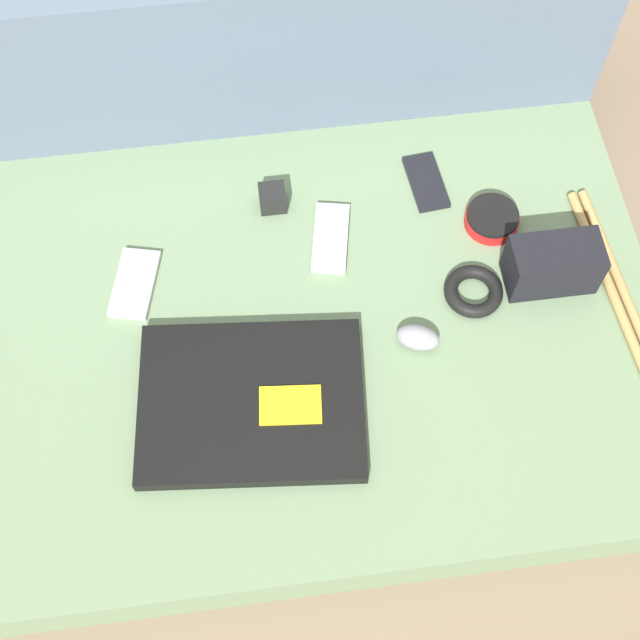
% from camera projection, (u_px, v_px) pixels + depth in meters
% --- Properties ---
extents(ground_plane, '(8.00, 8.00, 0.00)m').
position_uv_depth(ground_plane, '(320.00, 354.00, 1.46)').
color(ground_plane, '#7A6651').
extents(couch_seat, '(1.06, 0.76, 0.10)m').
position_uv_depth(couch_seat, '(320.00, 340.00, 1.42)').
color(couch_seat, slate).
rests_on(couch_seat, ground_plane).
extents(couch_backrest, '(1.06, 0.20, 0.41)m').
position_uv_depth(couch_backrest, '(283.00, 46.00, 1.50)').
color(couch_backrest, slate).
rests_on(couch_backrest, ground_plane).
extents(laptop, '(0.35, 0.28, 0.03)m').
position_uv_depth(laptop, '(252.00, 402.00, 1.30)').
color(laptop, black).
rests_on(laptop, couch_seat).
extents(computer_mouse, '(0.08, 0.06, 0.03)m').
position_uv_depth(computer_mouse, '(418.00, 338.00, 1.34)').
color(computer_mouse, gray).
rests_on(computer_mouse, couch_seat).
extents(speaker_puck, '(0.09, 0.09, 0.03)m').
position_uv_depth(speaker_puck, '(492.00, 219.00, 1.45)').
color(speaker_puck, red).
rests_on(speaker_puck, couch_seat).
extents(phone_silver, '(0.08, 0.13, 0.01)m').
position_uv_depth(phone_silver, '(331.00, 238.00, 1.44)').
color(phone_silver, '#B7B7BC').
rests_on(phone_silver, couch_seat).
extents(phone_black, '(0.09, 0.13, 0.01)m').
position_uv_depth(phone_black, '(135.00, 284.00, 1.40)').
color(phone_black, '#B7B7BC').
rests_on(phone_black, couch_seat).
extents(phone_small, '(0.06, 0.12, 0.01)m').
position_uv_depth(phone_small, '(426.00, 182.00, 1.49)').
color(phone_small, black).
rests_on(phone_small, couch_seat).
extents(camera_pouch, '(0.14, 0.07, 0.09)m').
position_uv_depth(camera_pouch, '(553.00, 265.00, 1.37)').
color(camera_pouch, black).
rests_on(camera_pouch, couch_seat).
extents(charger_brick, '(0.04, 0.04, 0.04)m').
position_uv_depth(charger_brick, '(272.00, 198.00, 1.46)').
color(charger_brick, black).
rests_on(charger_brick, couch_seat).
extents(cable_coil, '(0.09, 0.09, 0.02)m').
position_uv_depth(cable_coil, '(473.00, 291.00, 1.39)').
color(cable_coil, black).
rests_on(cable_coil, couch_seat).
extents(drumstick_pair, '(0.06, 0.35, 0.02)m').
position_uv_depth(drumstick_pair, '(614.00, 283.00, 1.40)').
color(drumstick_pair, tan).
rests_on(drumstick_pair, couch_seat).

